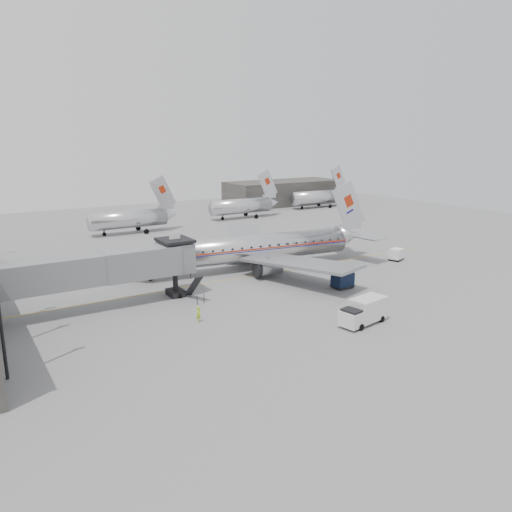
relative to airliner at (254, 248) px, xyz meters
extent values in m
plane|color=slate|center=(-4.20, -8.91, -2.82)|extent=(160.00, 160.00, 0.00)
cube|color=#32302E|center=(40.80, 51.09, 0.18)|extent=(30.00, 12.00, 6.00)
cube|color=gold|center=(-1.20, -2.91, -2.81)|extent=(60.00, 0.15, 0.01)
cube|color=slate|center=(-26.20, -5.31, 1.48)|extent=(12.00, 2.80, 3.00)
cube|color=slate|center=(-17.20, -5.31, 1.48)|extent=(8.00, 3.00, 3.10)
cube|color=slate|center=(-13.20, -4.91, 1.48)|extent=(3.20, 3.60, 3.20)
cube|color=black|center=(-13.20, -4.91, 3.38)|extent=(3.40, 3.80, 0.30)
cube|color=white|center=(-13.20, -4.91, 3.88)|extent=(1.20, 0.15, 0.80)
cylinder|color=black|center=(-13.50, -5.31, -1.42)|extent=(0.56, 0.56, 2.80)
cube|color=black|center=(-13.50, -5.31, -2.47)|extent=(1.60, 2.20, 0.70)
cylinder|color=black|center=(-13.50, -6.31, -2.52)|extent=(0.30, 0.60, 0.60)
cylinder|color=black|center=(-13.50, -4.31, -2.52)|extent=(0.30, 0.60, 0.60)
cube|color=black|center=(-12.40, -7.61, -1.32)|extent=(0.90, 3.20, 2.90)
cylinder|color=silver|center=(-6.20, 33.09, -0.22)|extent=(14.00, 3.20, 3.20)
cube|color=silver|center=(0.60, 33.09, 4.18)|extent=(5.17, 0.26, 6.52)
cylinder|color=black|center=(-10.70, 33.09, -2.32)|extent=(0.24, 0.24, 1.00)
cylinder|color=silver|center=(19.80, 37.09, -0.22)|extent=(14.00, 3.20, 3.20)
cube|color=silver|center=(26.60, 37.09, 4.18)|extent=(5.17, 0.26, 6.52)
cylinder|color=black|center=(15.30, 37.09, -2.32)|extent=(0.24, 0.24, 1.00)
cylinder|color=silver|center=(43.80, 41.09, -0.22)|extent=(14.00, 3.20, 3.20)
cube|color=silver|center=(50.60, 41.09, 4.18)|extent=(5.17, 0.26, 6.52)
cylinder|color=black|center=(39.30, 41.09, -2.32)|extent=(0.24, 0.24, 1.00)
cylinder|color=silver|center=(-0.70, 0.09, 0.01)|extent=(28.50, 7.12, 3.49)
cone|color=silver|center=(-16.13, 2.11, 0.01)|extent=(3.26, 3.83, 3.49)
cone|color=silver|center=(15.00, -1.96, 0.39)|extent=(4.17, 3.77, 3.31)
cube|color=#9E240B|center=(-0.70, 0.09, 0.24)|extent=(28.50, 7.17, 0.17)
cube|color=#110A5F|center=(-0.70, 0.09, 0.03)|extent=(28.50, 7.17, 0.09)
cube|color=silver|center=(14.72, -1.92, 4.72)|extent=(5.77, 1.03, 7.24)
cube|color=gray|center=(3.20, 8.14, -0.27)|extent=(12.29, 15.57, 1.12)
cube|color=gray|center=(1.00, -8.69, -0.27)|extent=(9.27, 15.93, 1.12)
cylinder|color=gray|center=(0.40, 4.89, -1.45)|extent=(3.43, 2.38, 1.98)
cylinder|color=gray|center=(-0.87, -4.83, -1.45)|extent=(3.43, 2.38, 1.98)
cylinder|color=black|center=(-13.79, 1.80, -2.21)|extent=(0.19, 0.19, 1.23)
cylinder|color=black|center=(1.49, 2.28, -2.16)|extent=(0.25, 0.25, 1.32)
cylinder|color=black|center=(1.49, 2.28, -2.40)|extent=(0.98, 0.45, 0.94)
cylinder|color=black|center=(0.85, -2.58, -2.16)|extent=(0.25, 0.25, 1.32)
cylinder|color=black|center=(0.85, -2.58, -2.40)|extent=(0.98, 0.45, 0.94)
cube|color=silver|center=(-1.23, -22.51, -1.46)|extent=(3.91, 2.58, 2.11)
cube|color=silver|center=(-3.72, -22.92, -1.86)|extent=(1.90, 2.15, 1.41)
cube|color=black|center=(-3.72, -22.92, -1.26)|extent=(1.47, 1.89, 0.60)
cylinder|color=black|center=(-3.27, -23.77, -2.50)|extent=(0.68, 0.35, 0.64)
cylinder|color=black|center=(-3.57, -21.98, -2.50)|extent=(0.68, 0.35, 0.64)
cylinder|color=black|center=(-0.09, -23.24, -2.50)|extent=(0.68, 0.35, 0.64)
cylinder|color=black|center=(-0.39, -21.45, -2.50)|extent=(0.68, 0.35, 0.64)
cube|color=black|center=(4.15, -12.92, -1.75)|extent=(2.25, 1.69, 1.57)
cube|color=black|center=(4.15, -12.92, -2.60)|extent=(2.36, 1.81, 0.13)
cylinder|color=black|center=(3.26, -13.60, -2.65)|extent=(0.34, 0.14, 0.34)
cylinder|color=black|center=(5.05, -13.59, -2.65)|extent=(0.34, 0.14, 0.34)
cylinder|color=black|center=(3.25, -12.25, -2.65)|extent=(0.34, 0.14, 0.34)
cylinder|color=black|center=(5.05, -12.24, -2.65)|extent=(0.34, 0.14, 0.34)
cube|color=white|center=(19.63, -6.91, -1.86)|extent=(2.41, 2.10, 1.41)
cube|color=black|center=(19.63, -6.91, -2.62)|extent=(2.53, 2.23, 0.12)
cylinder|color=black|center=(19.08, -7.75, -2.67)|extent=(0.32, 0.22, 0.30)
cylinder|color=black|center=(20.59, -7.20, -2.67)|extent=(0.32, 0.22, 0.30)
cylinder|color=black|center=(18.67, -6.62, -2.67)|extent=(0.32, 0.22, 0.30)
cylinder|color=black|center=(20.18, -6.07, -2.67)|extent=(0.32, 0.22, 0.30)
imported|color=#A9D719|center=(-14.83, -13.90, -2.05)|extent=(0.66, 0.55, 1.53)
camera|label=1|loc=(-34.01, -54.77, 14.47)|focal=35.00mm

